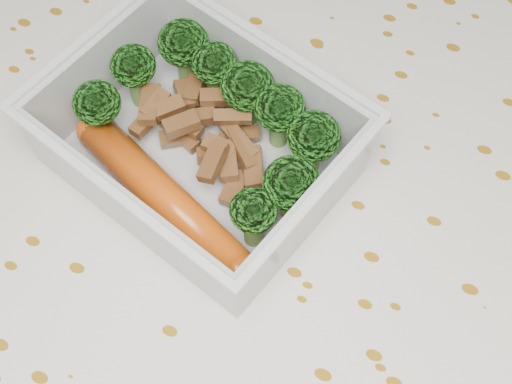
% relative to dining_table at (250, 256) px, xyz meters
% --- Properties ---
extents(dining_table, '(1.40, 0.90, 0.75)m').
position_rel_dining_table_xyz_m(dining_table, '(0.00, 0.00, 0.00)').
color(dining_table, brown).
rests_on(dining_table, ground).
extents(tablecloth, '(1.46, 0.96, 0.19)m').
position_rel_dining_table_xyz_m(tablecloth, '(0.00, 0.00, 0.05)').
color(tablecloth, silver).
rests_on(tablecloth, dining_table).
extents(lunch_container, '(0.20, 0.18, 0.06)m').
position_rel_dining_table_xyz_m(lunch_container, '(-0.04, 0.01, 0.11)').
color(lunch_container, silver).
rests_on(lunch_container, tablecloth).
extents(broccoli_florets, '(0.16, 0.12, 0.05)m').
position_rel_dining_table_xyz_m(broccoli_florets, '(-0.03, 0.03, 0.13)').
color(broccoli_florets, '#608C3F').
rests_on(broccoli_florets, lunch_container).
extents(meat_pile, '(0.09, 0.07, 0.03)m').
position_rel_dining_table_xyz_m(meat_pile, '(-0.04, 0.02, 0.11)').
color(meat_pile, brown).
rests_on(meat_pile, lunch_container).
extents(sausage, '(0.14, 0.07, 0.02)m').
position_rel_dining_table_xyz_m(sausage, '(-0.04, -0.03, 0.11)').
color(sausage, '#C24A0D').
rests_on(sausage, lunch_container).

